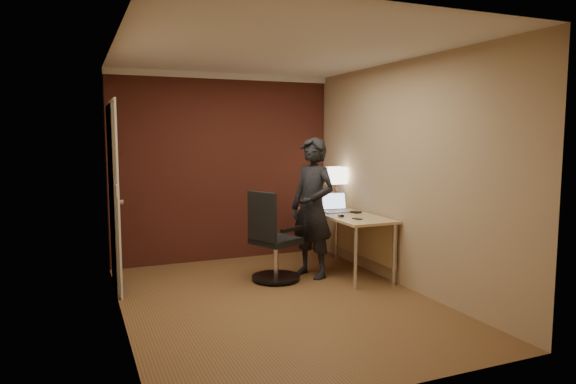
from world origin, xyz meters
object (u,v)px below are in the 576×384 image
at_px(office_chair, 272,243).
at_px(person, 313,208).
at_px(desk_lamp, 336,176).
at_px(wallet, 356,212).
at_px(mouse, 341,215).
at_px(desk, 350,224).
at_px(phone, 357,219).
at_px(laptop, 335,206).

bearing_deg(office_chair, person, 2.90).
relative_size(desk_lamp, wallet, 4.86).
distance_m(desk_lamp, mouse, 0.91).
bearing_deg(desk, desk_lamp, 80.13).
height_order(mouse, phone, mouse).
bearing_deg(mouse, person, 169.80).
relative_size(desk_lamp, phone, 4.65).
height_order(desk_lamp, laptop, desk_lamp).
xyz_separation_m(wallet, person, (-0.60, -0.01, 0.09)).
distance_m(desk_lamp, office_chair, 1.47).
bearing_deg(office_chair, wallet, 2.07).
bearing_deg(person, desk_lamp, 108.60).
xyz_separation_m(laptop, office_chair, (-0.96, -0.26, -0.34)).
height_order(phone, person, person).
xyz_separation_m(phone, person, (-0.37, 0.41, 0.09)).
distance_m(laptop, person, 0.49).
bearing_deg(laptop, phone, -95.28).
relative_size(desk, desk_lamp, 2.80).
bearing_deg(office_chair, desk_lamp, 27.48).
xyz_separation_m(office_chair, person, (0.53, 0.03, 0.37)).
bearing_deg(wallet, desk_lamp, 87.93).
bearing_deg(phone, mouse, 99.25).
bearing_deg(desk_lamp, phone, -104.18).
bearing_deg(wallet, desk, 177.35).
xyz_separation_m(mouse, office_chair, (-0.81, 0.15, -0.29)).
distance_m(desk, wallet, 0.16).
relative_size(laptop, person, 0.21).
distance_m(desk, laptop, 0.31).
distance_m(laptop, wallet, 0.28).
bearing_deg(desk, person, -178.07).
xyz_separation_m(laptop, phone, (-0.06, -0.64, -0.06)).
distance_m(wallet, office_chair, 1.17).
xyz_separation_m(desk_lamp, phone, (-0.25, -0.98, -0.41)).
bearing_deg(office_chair, mouse, -10.23).
xyz_separation_m(phone, wallet, (0.23, 0.42, 0.01)).
relative_size(office_chair, person, 0.62).
bearing_deg(person, wallet, 67.28).
xyz_separation_m(desk_lamp, wallet, (-0.02, -0.56, -0.41)).
height_order(laptop, wallet, laptop).
height_order(desk_lamp, phone, desk_lamp).
bearing_deg(mouse, laptop, 91.47).
relative_size(desk, mouse, 15.00).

